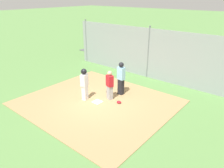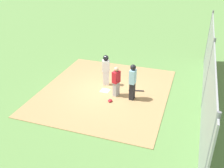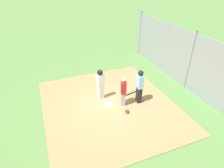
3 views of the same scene
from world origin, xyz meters
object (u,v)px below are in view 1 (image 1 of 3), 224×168
Objects in this scene: catcher_mask at (119,102)px; home_plate at (97,102)px; umpire at (121,78)px; parked_car_red at (122,45)px; runner at (84,82)px; catcher at (110,85)px; baseball_bat at (110,89)px.

home_plate is at bearing 32.95° from catcher_mask.
umpire is 9.65m from parked_car_red.
runner is 10.56m from parked_car_red.
catcher is at bearing -56.69° from parked_car_red.
umpire reaches higher than parked_car_red.
parked_car_red is (4.77, -9.42, -0.39)m from runner.
catcher_mask is at bearing 103.40° from catcher.
catcher is 0.37× the size of parked_car_red.
catcher_mask is (-0.93, -0.60, 0.05)m from home_plate.
parked_car_red is at bearing -125.90° from catcher.
parked_car_red is (6.40, -8.62, 0.52)m from catcher_mask.
catcher is 0.86m from umpire.
home_plate is 1.11m from catcher_mask.
catcher_mask reaches higher than baseball_bat.
runner is (0.69, 0.19, 0.97)m from home_plate.
home_plate is 1.84m from umpire.
baseball_bat is at bearing -72.48° from home_plate.
catcher reaches higher than catcher_mask.
parked_car_red is at bearing -59.37° from home_plate.
runner is (1.03, 1.72, 0.01)m from umpire.
parked_car_red is (5.46, -9.23, 0.57)m from home_plate.
home_plate is at bearing -7.59° from umpire.
runner reaches higher than catcher_mask.
catcher is at bearing 28.11° from runner.
catcher_mask reaches higher than home_plate.
home_plate is at bearing -0.09° from catcher.
umpire is 1.43m from catcher_mask.
catcher_mask is at bearing -137.09° from baseball_bat.
catcher is at bearing -0.76° from umpire.
catcher_mask is at bearing -147.05° from home_plate.
parked_car_red is (4.97, -7.68, 0.55)m from baseball_bat.
baseball_bat is at bearing -118.93° from catcher.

